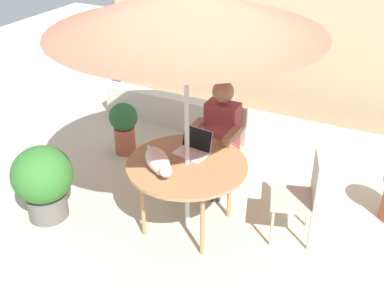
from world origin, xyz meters
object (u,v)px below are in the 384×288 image
at_px(potted_plant_corner, 124,125).
at_px(chair_occupied, 225,140).
at_px(person_seated, 219,132).
at_px(laptop, 194,146).
at_px(chair_empty, 304,192).
at_px(potted_plant_near_fence, 43,180).
at_px(patio_umbrella, 186,10).
at_px(patio_table, 187,168).
at_px(cat, 158,162).

bearing_deg(potted_plant_corner, chair_occupied, -1.21).
height_order(person_seated, potted_plant_corner, person_seated).
bearing_deg(laptop, chair_empty, 5.41).
bearing_deg(chair_occupied, potted_plant_near_fence, -133.56).
bearing_deg(patio_umbrella, patio_table, 0.00).
xyz_separation_m(person_seated, potted_plant_corner, (-1.33, 0.19, -0.31)).
xyz_separation_m(patio_umbrella, cat, (-0.18, -0.21, -1.30)).
xyz_separation_m(patio_table, patio_umbrella, (0.00, 0.00, 1.43)).
height_order(laptop, potted_plant_corner, laptop).
bearing_deg(potted_plant_corner, potted_plant_near_fence, -89.39).
bearing_deg(chair_occupied, patio_table, -90.00).
relative_size(chair_occupied, potted_plant_near_fence, 1.14).
bearing_deg(chair_empty, person_seated, 157.84).
bearing_deg(chair_occupied, cat, -99.07).
bearing_deg(chair_empty, patio_table, -162.59).
height_order(patio_umbrella, chair_empty, patio_umbrella).
relative_size(patio_table, person_seated, 0.91).
height_order(patio_umbrella, laptop, patio_umbrella).
bearing_deg(potted_plant_corner, chair_empty, -14.33).
xyz_separation_m(person_seated, laptop, (-0.04, -0.51, 0.09)).
xyz_separation_m(chair_occupied, laptop, (-0.04, -0.67, 0.26)).
bearing_deg(patio_table, chair_occupied, 90.00).
distance_m(chair_occupied, laptop, 0.72).
distance_m(potted_plant_near_fence, potted_plant_corner, 1.41).
xyz_separation_m(patio_table, potted_plant_corner, (-1.33, 0.91, -0.28)).
bearing_deg(patio_table, person_seated, 90.00).
distance_m(patio_umbrella, cat, 1.32).
relative_size(patio_table, chair_empty, 1.26).
bearing_deg(potted_plant_near_fence, cat, 13.94).
bearing_deg(patio_umbrella, chair_occupied, 90.00).
distance_m(laptop, cat, 0.45).
xyz_separation_m(cat, potted_plant_corner, (-1.15, 1.12, -0.42)).
bearing_deg(potted_plant_corner, person_seated, -7.94).
xyz_separation_m(patio_umbrella, laptop, (-0.04, 0.22, -1.32)).
height_order(chair_occupied, potted_plant_corner, chair_occupied).
relative_size(patio_umbrella, cat, 4.56).
bearing_deg(potted_plant_near_fence, laptop, 29.12).
bearing_deg(cat, patio_table, 50.24).
relative_size(patio_table, chair_occupied, 1.26).
relative_size(chair_occupied, person_seated, 0.72).
bearing_deg(laptop, patio_umbrella, -80.73).
bearing_deg(chair_occupied, patio_umbrella, -90.00).
bearing_deg(chair_empty, laptop, -174.59).
relative_size(patio_umbrella, person_seated, 1.85).
distance_m(person_seated, potted_plant_near_fence, 1.81).
xyz_separation_m(chair_occupied, potted_plant_near_fence, (-1.31, -1.38, -0.09)).
distance_m(person_seated, laptop, 0.52).
xyz_separation_m(laptop, potted_plant_corner, (-1.29, 0.70, -0.40)).
xyz_separation_m(chair_empty, potted_plant_near_fence, (-2.32, -0.81, -0.09)).
bearing_deg(person_seated, potted_plant_near_fence, -137.02).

